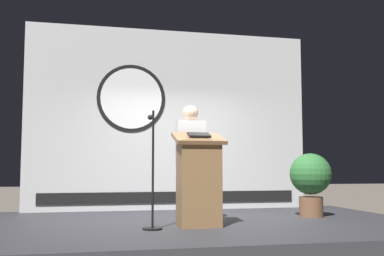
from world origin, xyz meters
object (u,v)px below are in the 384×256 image
Objects in this scene: speaker_person at (190,162)px; microphone_stand at (152,188)px; podium at (199,180)px; potted_plant at (310,178)px.

speaker_person is 0.90m from microphone_stand.
speaker_person reaches higher than podium.
microphone_stand is (-0.60, -0.59, -0.33)m from speaker_person.
potted_plant is (1.95, 0.28, -0.24)m from speaker_person.
speaker_person is at bearing -171.85° from potted_plant.
potted_plant is at bearing 18.79° from microphone_stand.
podium is at bearing -89.29° from speaker_person.
podium is 0.54m from speaker_person.
podium is 0.63m from microphone_stand.
microphone_stand reaches higher than potted_plant.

